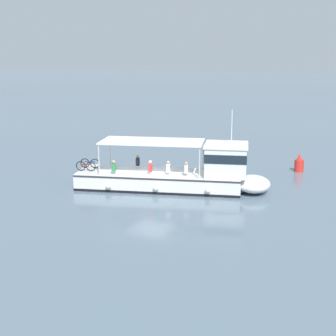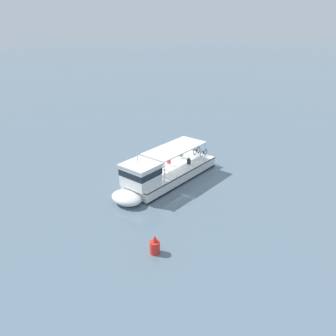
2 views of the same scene
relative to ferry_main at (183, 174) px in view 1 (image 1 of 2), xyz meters
name	(u,v)px [view 1 (image 1 of 2)]	position (x,y,z in m)	size (l,w,h in m)	color
ground_plane	(152,192)	(1.46, -1.60, -1.02)	(400.00, 400.00, 0.00)	slate
ferry_main	(183,174)	(0.00, 0.00, 0.00)	(6.27, 13.07, 5.32)	white
channel_buoy	(299,164)	(-8.17, 6.20, -0.45)	(0.70, 0.70, 1.40)	red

